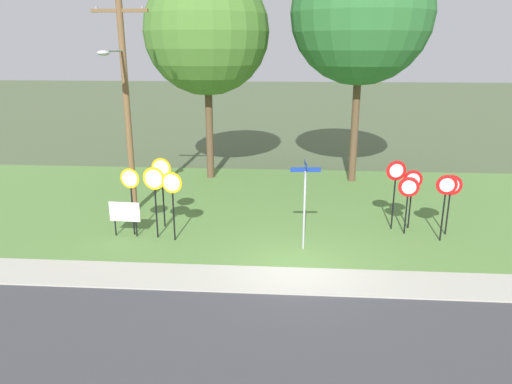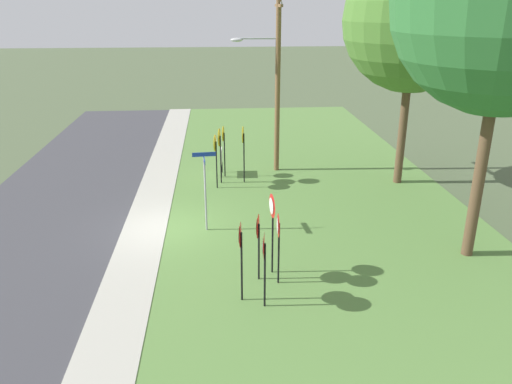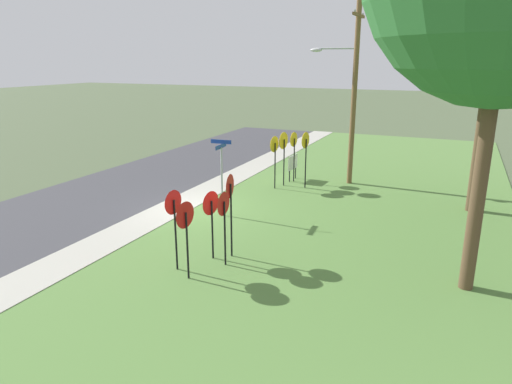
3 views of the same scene
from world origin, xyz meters
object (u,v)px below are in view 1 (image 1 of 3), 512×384
stop_sign_far_center (172,191)px  yield_sign_near_left (408,192)px  stop_sign_near_right (131,187)px  oak_tree_right (362,13)px  street_name_post (305,198)px  oak_tree_left (207,32)px  notice_board (125,214)px  stop_sign_far_left (154,187)px  utility_pole (125,94)px  yield_sign_center (446,192)px  yield_sign_far_left (396,179)px  yield_sign_far_right (451,191)px  yield_sign_near_right (412,186)px  stop_sign_near_left (162,177)px

stop_sign_far_center → yield_sign_near_left: (8.04, 1.17, -0.23)m
stop_sign_near_right → oak_tree_right: size_ratio=0.22×
street_name_post → oak_tree_left: (-4.52, 8.73, 5.30)m
yield_sign_near_left → notice_board: bearing=-163.6°
stop_sign_far_left → street_name_post: 5.10m
stop_sign_far_center → utility_pole: utility_pole is taller
yield_sign_center → stop_sign_near_right: bearing=-171.3°
yield_sign_far_left → stop_sign_near_right: bearing=179.9°
yield_sign_far_right → yield_sign_center: bearing=-113.4°
yield_sign_far_left → street_name_post: (-3.26, -2.01, -0.17)m
yield_sign_near_right → oak_tree_right: oak_tree_right is taller
yield_sign_center → oak_tree_left: 13.16m
stop_sign_far_center → oak_tree_left: bearing=99.6°
stop_sign_near_left → yield_sign_center: bearing=4.3°
oak_tree_right → stop_sign_near_left: bearing=-137.9°
notice_board → oak_tree_left: bearing=81.4°
stop_sign_near_left → yield_sign_far_left: (8.34, 0.37, 0.01)m
stop_sign_near_left → yield_sign_far_right: 10.16m
notice_board → oak_tree_right: (8.79, 7.92, 7.00)m
yield_sign_near_left → yield_sign_far_left: yield_sign_far_left is taller
yield_sign_near_left → yield_sign_near_right: yield_sign_near_right is taller
stop_sign_far_left → yield_sign_near_right: 9.09m
stop_sign_near_left → oak_tree_left: 8.77m
yield_sign_far_right → notice_board: (-11.28, -0.94, -0.79)m
yield_sign_center → street_name_post: bearing=-160.5°
utility_pole → notice_board: size_ratio=6.95×
stop_sign_near_right → utility_pole: utility_pole is taller
yield_sign_far_right → stop_sign_far_center: bearing=-165.2°
street_name_post → stop_sign_far_left: bearing=169.1°
yield_sign_near_left → yield_sign_near_right: size_ratio=0.95×
stop_sign_far_center → yield_sign_far_left: 7.84m
yield_sign_far_right → notice_board: bearing=-167.7°
stop_sign_near_right → yield_sign_near_right: size_ratio=1.10×
stop_sign_near_right → oak_tree_right: (8.55, 7.81, 6.08)m
yield_sign_far_right → oak_tree_left: bearing=150.9°
street_name_post → utility_pole: (-6.76, 3.22, 2.94)m
yield_sign_center → utility_pole: 12.06m
stop_sign_near_left → yield_sign_center: size_ratio=1.11×
yield_sign_far_left → yield_sign_far_right: yield_sign_far_left is taller
street_name_post → yield_sign_center: bearing=7.7°
yield_sign_center → utility_pole: (-11.48, 2.22, 2.95)m
utility_pole → yield_sign_near_right: bearing=-5.9°
yield_sign_near_left → notice_board: 9.90m
notice_board → yield_sign_near_right: bearing=11.4°
utility_pole → notice_board: utility_pole is taller
stop_sign_far_center → yield_sign_near_left: size_ratio=1.16×
stop_sign_near_right → street_name_post: 6.00m
yield_sign_near_left → street_name_post: street_name_post is taller
stop_sign_near_right → oak_tree_right: bearing=50.7°
yield_sign_near_right → notice_board: bearing=-169.8°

